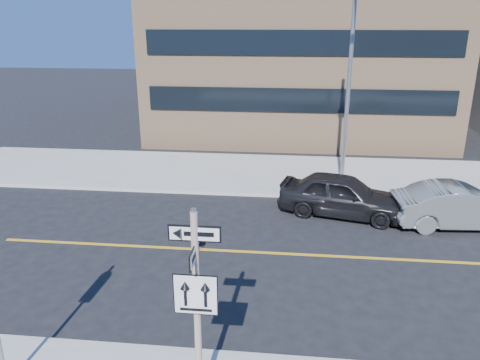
# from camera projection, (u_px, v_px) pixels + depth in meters

# --- Properties ---
(ground) EXTENTS (120.00, 120.00, 0.00)m
(ground) POSITION_uv_depth(u_px,v_px,m) (219.00, 327.00, 11.52)
(ground) COLOR black
(ground) RESTS_ON ground
(sign_pole) EXTENTS (0.92, 0.92, 4.06)m
(sign_pole) POSITION_uv_depth(u_px,v_px,m) (197.00, 300.00, 8.36)
(sign_pole) COLOR silver
(sign_pole) RESTS_ON near_sidewalk
(parked_car_a) EXTENTS (3.02, 5.09, 1.63)m
(parked_car_a) POSITION_uv_depth(u_px,v_px,m) (342.00, 195.00, 17.89)
(parked_car_a) COLOR black
(parked_car_a) RESTS_ON ground
(parked_car_b) EXTENTS (2.04, 4.89, 1.57)m
(parked_car_b) POSITION_uv_depth(u_px,v_px,m) (461.00, 206.00, 16.87)
(parked_car_b) COLOR slate
(parked_car_b) RESTS_ON ground
(streetlight_a) EXTENTS (0.55, 2.25, 8.00)m
(streetlight_a) POSITION_uv_depth(u_px,v_px,m) (350.00, 80.00, 19.66)
(streetlight_a) COLOR gray
(streetlight_a) RESTS_ON far_sidewalk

